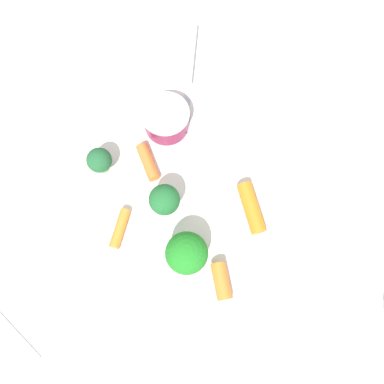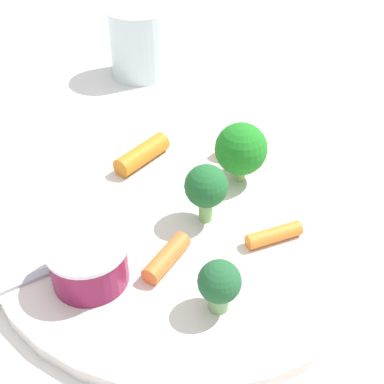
{
  "view_description": "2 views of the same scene",
  "coord_description": "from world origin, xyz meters",
  "px_view_note": "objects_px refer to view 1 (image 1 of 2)",
  "views": [
    {
      "loc": [
        -0.11,
        0.07,
        0.46
      ],
      "look_at": [
        -0.01,
        -0.02,
        0.02
      ],
      "focal_mm": 37.8,
      "sensor_mm": 36.0,
      "label": 1
    },
    {
      "loc": [
        0.3,
        0.08,
        0.29
      ],
      "look_at": [
        -0.02,
        0.0,
        0.02
      ],
      "focal_mm": 48.26,
      "sensor_mm": 36.0,
      "label": 2
    }
  ],
  "objects_px": {
    "broccoli_floret_0": "(166,202)",
    "fork": "(189,79)",
    "sauce_cup": "(166,119)",
    "carrot_stick_3": "(252,208)",
    "broccoli_floret_2": "(100,161)",
    "plate": "(177,201)",
    "carrot_stick_1": "(120,228)",
    "carrot_stick_0": "(146,163)",
    "carrot_stick_2": "(222,281)",
    "broccoli_floret_1": "(187,253)"
  },
  "relations": [
    {
      "from": "broccoli_floret_0",
      "to": "broccoli_floret_2",
      "type": "xyz_separation_m",
      "value": [
        0.09,
        0.03,
        -0.01
      ]
    },
    {
      "from": "broccoli_floret_2",
      "to": "plate",
      "type": "bearing_deg",
      "value": -152.26
    },
    {
      "from": "carrot_stick_0",
      "to": "carrot_stick_3",
      "type": "xyz_separation_m",
      "value": [
        -0.12,
        -0.06,
        0.0
      ]
    },
    {
      "from": "broccoli_floret_2",
      "to": "carrot_stick_0",
      "type": "distance_m",
      "value": 0.05
    },
    {
      "from": "sauce_cup",
      "to": "carrot_stick_3",
      "type": "bearing_deg",
      "value": -175.69
    },
    {
      "from": "broccoli_floret_2",
      "to": "fork",
      "type": "height_order",
      "value": "broccoli_floret_2"
    },
    {
      "from": "broccoli_floret_2",
      "to": "broccoli_floret_0",
      "type": "bearing_deg",
      "value": -161.74
    },
    {
      "from": "plate",
      "to": "sauce_cup",
      "type": "distance_m",
      "value": 0.1
    },
    {
      "from": "sauce_cup",
      "to": "plate",
      "type": "bearing_deg",
      "value": 149.92
    },
    {
      "from": "carrot_stick_2",
      "to": "carrot_stick_1",
      "type": "bearing_deg",
      "value": 24.44
    },
    {
      "from": "sauce_cup",
      "to": "carrot_stick_3",
      "type": "distance_m",
      "value": 0.14
    },
    {
      "from": "broccoli_floret_0",
      "to": "broccoli_floret_2",
      "type": "distance_m",
      "value": 0.09
    },
    {
      "from": "broccoli_floret_0",
      "to": "carrot_stick_3",
      "type": "relative_size",
      "value": 0.87
    },
    {
      "from": "broccoli_floret_0",
      "to": "broccoli_floret_1",
      "type": "distance_m",
      "value": 0.06
    },
    {
      "from": "broccoli_floret_1",
      "to": "broccoli_floret_2",
      "type": "xyz_separation_m",
      "value": [
        0.14,
        0.01,
        -0.01
      ]
    },
    {
      "from": "broccoli_floret_1",
      "to": "carrot_stick_1",
      "type": "height_order",
      "value": "broccoli_floret_1"
    },
    {
      "from": "broccoli_floret_1",
      "to": "carrot_stick_2",
      "type": "distance_m",
      "value": 0.05
    },
    {
      "from": "plate",
      "to": "broccoli_floret_1",
      "type": "bearing_deg",
      "value": 151.64
    },
    {
      "from": "plate",
      "to": "carrot_stick_0",
      "type": "relative_size",
      "value": 6.85
    },
    {
      "from": "fork",
      "to": "carrot_stick_3",
      "type": "bearing_deg",
      "value": 164.21
    },
    {
      "from": "broccoli_floret_0",
      "to": "carrot_stick_2",
      "type": "height_order",
      "value": "broccoli_floret_0"
    },
    {
      "from": "broccoli_floret_0",
      "to": "fork",
      "type": "distance_m",
      "value": 0.17
    },
    {
      "from": "carrot_stick_1",
      "to": "carrot_stick_3",
      "type": "bearing_deg",
      "value": -119.48
    },
    {
      "from": "broccoli_floret_0",
      "to": "carrot_stick_2",
      "type": "bearing_deg",
      "value": 177.87
    },
    {
      "from": "broccoli_floret_1",
      "to": "carrot_stick_2",
      "type": "relative_size",
      "value": 1.39
    },
    {
      "from": "carrot_stick_0",
      "to": "carrot_stick_3",
      "type": "relative_size",
      "value": 0.78
    },
    {
      "from": "broccoli_floret_1",
      "to": "carrot_stick_0",
      "type": "bearing_deg",
      "value": -14.45
    },
    {
      "from": "broccoli_floret_0",
      "to": "broccoli_floret_2",
      "type": "height_order",
      "value": "broccoli_floret_0"
    },
    {
      "from": "broccoli_floret_2",
      "to": "sauce_cup",
      "type": "bearing_deg",
      "value": -91.42
    },
    {
      "from": "broccoli_floret_0",
      "to": "carrot_stick_1",
      "type": "xyz_separation_m",
      "value": [
        0.01,
        0.06,
        -0.03
      ]
    },
    {
      "from": "carrot_stick_3",
      "to": "broccoli_floret_1",
      "type": "bearing_deg",
      "value": 88.38
    },
    {
      "from": "carrot_stick_0",
      "to": "broccoli_floret_2",
      "type": "bearing_deg",
      "value": 55.49
    },
    {
      "from": "broccoli_floret_2",
      "to": "carrot_stick_0",
      "type": "relative_size",
      "value": 0.88
    },
    {
      "from": "carrot_stick_2",
      "to": "sauce_cup",
      "type": "bearing_deg",
      "value": -19.87
    },
    {
      "from": "carrot_stick_0",
      "to": "sauce_cup",
      "type": "bearing_deg",
      "value": -62.05
    },
    {
      "from": "fork",
      "to": "carrot_stick_1",
      "type": "bearing_deg",
      "value": 119.86
    },
    {
      "from": "broccoli_floret_1",
      "to": "carrot_stick_3",
      "type": "distance_m",
      "value": 0.09
    },
    {
      "from": "plate",
      "to": "carrot_stick_3",
      "type": "distance_m",
      "value": 0.09
    },
    {
      "from": "sauce_cup",
      "to": "carrot_stick_1",
      "type": "xyz_separation_m",
      "value": [
        -0.07,
        0.12,
        -0.01
      ]
    },
    {
      "from": "plate",
      "to": "broccoli_floret_0",
      "type": "xyz_separation_m",
      "value": [
        -0.0,
        0.02,
        0.04
      ]
    },
    {
      "from": "plate",
      "to": "broccoli_floret_1",
      "type": "distance_m",
      "value": 0.08
    },
    {
      "from": "plate",
      "to": "broccoli_floret_2",
      "type": "distance_m",
      "value": 0.1
    },
    {
      "from": "sauce_cup",
      "to": "carrot_stick_2",
      "type": "relative_size",
      "value": 1.44
    },
    {
      "from": "carrot_stick_2",
      "to": "broccoli_floret_0",
      "type": "bearing_deg",
      "value": -2.13
    },
    {
      "from": "carrot_stick_0",
      "to": "carrot_stick_2",
      "type": "height_order",
      "value": "carrot_stick_2"
    },
    {
      "from": "plate",
      "to": "fork",
      "type": "relative_size",
      "value": 2.5
    },
    {
      "from": "sauce_cup",
      "to": "broccoli_floret_0",
      "type": "height_order",
      "value": "broccoli_floret_0"
    },
    {
      "from": "carrot_stick_0",
      "to": "fork",
      "type": "relative_size",
      "value": 0.37
    },
    {
      "from": "sauce_cup",
      "to": "fork",
      "type": "relative_size",
      "value": 0.46
    },
    {
      "from": "broccoli_floret_1",
      "to": "carrot_stick_3",
      "type": "xyz_separation_m",
      "value": [
        -0.0,
        -0.09,
        -0.02
      ]
    }
  ]
}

